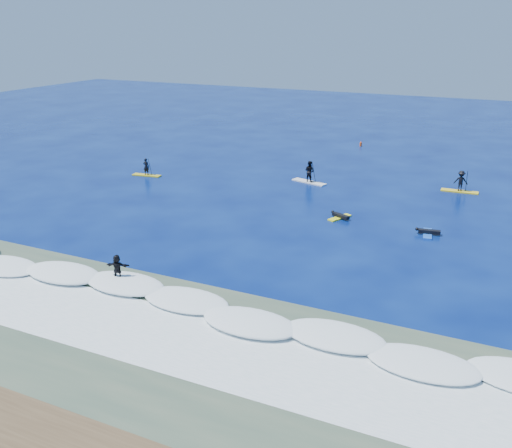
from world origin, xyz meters
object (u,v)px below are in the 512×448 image
at_px(sup_paddler_left, 146,170).
at_px(wave_surfer, 117,269).
at_px(sup_paddler_right, 461,182).
at_px(prone_paddler_far, 428,232).
at_px(prone_paddler_near, 340,216).
at_px(sup_paddler_center, 309,173).
at_px(marker_buoy, 361,144).

xyz_separation_m(sup_paddler_left, wave_surfer, (12.05, -19.53, 0.26)).
bearing_deg(sup_paddler_right, prone_paddler_far, -96.02).
bearing_deg(sup_paddler_right, prone_paddler_near, -125.71).
bearing_deg(prone_paddler_far, sup_paddler_right, -12.50).
bearing_deg(sup_paddler_left, wave_surfer, -66.23).
height_order(sup_paddler_center, prone_paddler_near, sup_paddler_center).
relative_size(prone_paddler_far, wave_surfer, 0.98).
relative_size(wave_surfer, marker_buoy, 3.43).
bearing_deg(marker_buoy, sup_paddler_right, -48.87).
xyz_separation_m(prone_paddler_far, marker_buoy, (-11.75, 25.75, 0.13)).
distance_m(prone_paddler_far, wave_surfer, 20.63).
bearing_deg(sup_paddler_left, marker_buoy, 47.77).
relative_size(sup_paddler_right, prone_paddler_far, 1.41).
relative_size(sup_paddler_left, sup_paddler_right, 0.92).
height_order(sup_paddler_left, wave_surfer, sup_paddler_left).
bearing_deg(prone_paddler_far, sup_paddler_center, 44.29).
distance_m(sup_paddler_center, marker_buoy, 16.96).
bearing_deg(sup_paddler_center, wave_surfer, -80.42).
height_order(prone_paddler_near, prone_paddler_far, prone_paddler_far).
distance_m(sup_paddler_center, prone_paddler_near, 9.79).
bearing_deg(sup_paddler_right, sup_paddler_center, -170.37).
relative_size(sup_paddler_center, wave_surfer, 1.53).
bearing_deg(marker_buoy, prone_paddler_near, -77.91).
bearing_deg(sup_paddler_center, prone_paddler_far, -21.43).
height_order(sup_paddler_left, sup_paddler_center, sup_paddler_center).
relative_size(sup_paddler_center, marker_buoy, 5.24).
relative_size(sup_paddler_center, prone_paddler_far, 1.55).
distance_m(sup_paddler_left, marker_buoy, 25.66).
bearing_deg(wave_surfer, prone_paddler_near, 45.96).
bearing_deg(prone_paddler_near, marker_buoy, 36.56).
relative_size(sup_paddler_right, wave_surfer, 1.38).
distance_m(prone_paddler_near, prone_paddler_far, 6.41).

